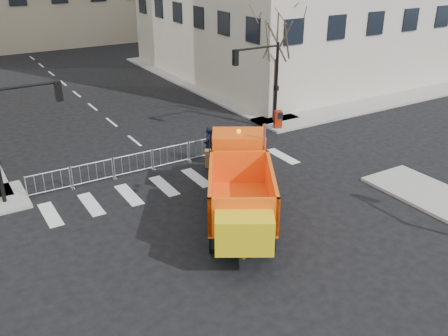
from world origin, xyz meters
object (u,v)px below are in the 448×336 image
plow_truck (240,184)px  cop_c (213,147)px  newspaper_box (278,119)px  cop_b (228,151)px  cop_a (208,145)px

plow_truck → cop_c: size_ratio=5.02×
cop_c → newspaper_box: cop_c is taller
plow_truck → cop_c: bearing=11.2°
cop_c → newspaper_box: bearing=140.7°
cop_b → cop_c: bearing=-29.8°
cop_b → cop_a: bearing=-30.2°
plow_truck → cop_a: size_ratio=4.81×
cop_a → newspaper_box: 6.72m
cop_b → cop_c: (-0.52, 0.64, 0.12)m
plow_truck → cop_b: 5.78m
newspaper_box → plow_truck: bearing=-112.2°
cop_a → cop_b: cop_a is taller
cop_b → cop_c: size_ratio=0.88×
plow_truck → cop_a: (1.89, 5.96, -0.68)m
plow_truck → cop_a: bearing=13.2°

